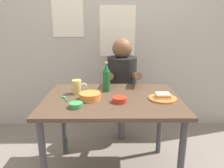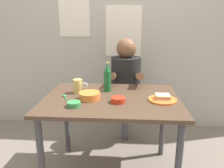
% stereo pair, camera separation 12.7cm
% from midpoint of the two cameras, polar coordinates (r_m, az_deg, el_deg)
% --- Properties ---
extents(wall_back, '(4.40, 0.09, 2.60)m').
position_cam_midpoint_polar(wall_back, '(2.71, 2.86, 15.40)').
color(wall_back, '#ADA89E').
rests_on(wall_back, ground).
extents(dining_table, '(1.10, 0.80, 0.74)m').
position_cam_midpoint_polar(dining_table, '(1.80, 1.93, -6.41)').
color(dining_table, '#4C3828').
rests_on(dining_table, ground).
extents(stool, '(0.34, 0.34, 0.45)m').
position_cam_midpoint_polar(stool, '(2.49, 4.98, -7.23)').
color(stool, '#4C4C51').
rests_on(stool, ground).
extents(person_seated, '(0.33, 0.56, 0.72)m').
position_cam_midpoint_polar(person_seated, '(2.35, 5.23, 2.04)').
color(person_seated, black).
rests_on(person_seated, stool).
extents(plate_orange, '(0.22, 0.22, 0.01)m').
position_cam_midpoint_polar(plate_orange, '(1.75, 15.23, -4.06)').
color(plate_orange, orange).
rests_on(plate_orange, dining_table).
extents(sandwich, '(0.11, 0.09, 0.04)m').
position_cam_midpoint_polar(sandwich, '(1.74, 15.29, -3.29)').
color(sandwich, beige).
rests_on(sandwich, plate_orange).
extents(beer_mug, '(0.13, 0.08, 0.12)m').
position_cam_midpoint_polar(beer_mug, '(1.87, -7.01, -0.58)').
color(beer_mug, '#D1BC66').
rests_on(beer_mug, dining_table).
extents(beer_bottle, '(0.06, 0.06, 0.26)m').
position_cam_midpoint_polar(beer_bottle, '(1.89, 0.72, 1.54)').
color(beer_bottle, '#19602D').
rests_on(beer_bottle, dining_table).
extents(soup_bowl_orange, '(0.17, 0.17, 0.05)m').
position_cam_midpoint_polar(soup_bowl_orange, '(1.72, -3.87, -3.05)').
color(soup_bowl_orange, orange).
rests_on(soup_bowl_orange, dining_table).
extents(dip_bowl_green, '(0.10, 0.10, 0.03)m').
position_cam_midpoint_polar(dip_bowl_green, '(1.59, -7.81, -5.25)').
color(dip_bowl_green, '#388C4C').
rests_on(dip_bowl_green, dining_table).
extents(sauce_bowl_chili, '(0.11, 0.11, 0.04)m').
position_cam_midpoint_polar(sauce_bowl_chili, '(1.65, 3.84, -4.16)').
color(sauce_bowl_chili, red).
rests_on(sauce_bowl_chili, dining_table).
extents(spoon, '(0.07, 0.11, 0.01)m').
position_cam_midpoint_polar(spoon, '(1.79, -10.39, -3.31)').
color(spoon, '#26A559').
rests_on(spoon, dining_table).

